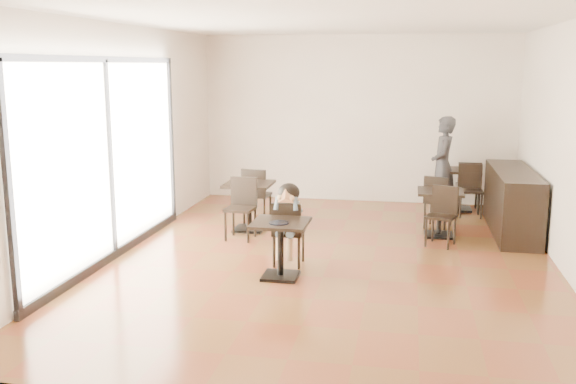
% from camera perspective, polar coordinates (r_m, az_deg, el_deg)
% --- Properties ---
extents(floor, '(6.00, 8.00, 0.01)m').
position_cam_1_polar(floor, '(8.90, 3.78, -5.97)').
color(floor, brown).
rests_on(floor, ground).
extents(ceiling, '(6.00, 8.00, 0.01)m').
position_cam_1_polar(ceiling, '(8.52, 4.07, 15.05)').
color(ceiling, white).
rests_on(ceiling, floor).
extents(wall_back, '(6.00, 0.01, 3.20)m').
position_cam_1_polar(wall_back, '(12.52, 6.16, 6.46)').
color(wall_back, white).
rests_on(wall_back, floor).
extents(wall_front, '(6.00, 0.01, 3.20)m').
position_cam_1_polar(wall_front, '(4.67, -2.05, -1.49)').
color(wall_front, white).
rests_on(wall_front, floor).
extents(wall_left, '(0.01, 8.00, 3.20)m').
position_cam_1_polar(wall_left, '(9.40, -14.60, 4.59)').
color(wall_left, white).
rests_on(wall_left, floor).
extents(wall_right, '(0.01, 8.00, 3.20)m').
position_cam_1_polar(wall_right, '(8.73, 23.90, 3.51)').
color(wall_right, white).
rests_on(wall_right, floor).
extents(storefront_window, '(0.04, 4.50, 2.60)m').
position_cam_1_polar(storefront_window, '(8.97, -15.72, 2.94)').
color(storefront_window, white).
rests_on(storefront_window, floor).
extents(child_table, '(0.69, 0.69, 0.73)m').
position_cam_1_polar(child_table, '(8.04, -0.67, -5.15)').
color(child_table, black).
rests_on(child_table, floor).
extents(child_chair, '(0.39, 0.39, 0.87)m').
position_cam_1_polar(child_chair, '(8.54, 0.06, -3.65)').
color(child_chair, black).
rests_on(child_chair, floor).
extents(child, '(0.39, 0.55, 1.10)m').
position_cam_1_polar(child, '(8.51, 0.06, -2.92)').
color(child, slate).
rests_on(child, child_chair).
extents(plate, '(0.24, 0.24, 0.01)m').
position_cam_1_polar(plate, '(7.84, -0.82, -2.76)').
color(plate, black).
rests_on(plate, child_table).
extents(pizza_slice, '(0.25, 0.20, 0.06)m').
position_cam_1_polar(pizza_slice, '(8.23, -0.18, -0.52)').
color(pizza_slice, '#D8C671').
rests_on(pizza_slice, child).
extents(adult_patron, '(0.43, 0.64, 1.74)m').
position_cam_1_polar(adult_patron, '(11.82, 13.59, 2.35)').
color(adult_patron, '#38383D').
rests_on(adult_patron, floor).
extents(cafe_table_mid, '(0.87, 0.87, 0.73)m').
position_cam_1_polar(cafe_table_mid, '(10.24, 13.31, -1.86)').
color(cafe_table_mid, black).
rests_on(cafe_table_mid, floor).
extents(cafe_table_left, '(0.78, 0.78, 0.78)m').
position_cam_1_polar(cafe_table_left, '(10.34, -3.48, -1.30)').
color(cafe_table_left, black).
rests_on(cafe_table_left, floor).
extents(cafe_table_back, '(0.73, 0.73, 0.76)m').
position_cam_1_polar(cafe_table_back, '(12.18, 14.97, 0.21)').
color(cafe_table_back, black).
rests_on(cafe_table_back, floor).
extents(chair_mid_a, '(0.50, 0.50, 0.87)m').
position_cam_1_polar(chair_mid_a, '(10.76, 13.21, -0.83)').
color(chair_mid_a, black).
rests_on(chair_mid_a, floor).
extents(chair_mid_b, '(0.50, 0.50, 0.87)m').
position_cam_1_polar(chair_mid_b, '(9.69, 13.45, -2.17)').
color(chair_mid_b, black).
rests_on(chair_mid_b, floor).
extents(chair_left_a, '(0.45, 0.45, 0.94)m').
position_cam_1_polar(chair_left_a, '(10.84, -2.77, -0.28)').
color(chair_left_a, black).
rests_on(chair_left_a, floor).
extents(chair_left_b, '(0.45, 0.45, 0.94)m').
position_cam_1_polar(chair_left_b, '(9.80, -4.27, -1.53)').
color(chair_left_b, black).
rests_on(chair_left_b, floor).
extents(chair_back_a, '(0.42, 0.42, 0.91)m').
position_cam_1_polar(chair_back_a, '(12.18, 15.71, 0.54)').
color(chair_back_a, black).
rests_on(chair_back_a, floor).
extents(chair_back_b, '(0.42, 0.42, 0.91)m').
position_cam_1_polar(chair_back_b, '(11.68, 15.91, 0.07)').
color(chair_back_b, black).
rests_on(chair_back_b, floor).
extents(service_counter, '(0.60, 2.40, 1.00)m').
position_cam_1_polar(service_counter, '(10.78, 19.30, -0.80)').
color(service_counter, black).
rests_on(service_counter, floor).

